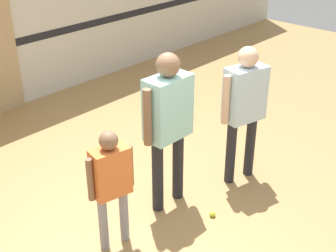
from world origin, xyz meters
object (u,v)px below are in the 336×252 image
object	(u,v)px
person_student_left	(111,178)
tennis_ball_near_instructor	(213,214)
person_student_right	(244,101)
person_instructor	(168,116)
racket_spare_on_floor	(110,168)
tennis_ball_by_spare_racket	(117,166)
tennis_ball_stray_left	(165,134)
racket_second_spare	(106,180)

from	to	relation	value
person_student_left	tennis_ball_near_instructor	world-z (taller)	person_student_left
person_student_right	tennis_ball_near_instructor	distance (m)	1.31
person_instructor	racket_spare_on_floor	bearing A→B (deg)	89.75
person_instructor	tennis_ball_by_spare_racket	bearing A→B (deg)	85.93
person_student_left	tennis_ball_near_instructor	distance (m)	1.32
person_instructor	person_student_left	size ratio (longest dim) A/B	1.39
person_instructor	tennis_ball_by_spare_racket	distance (m)	1.42
tennis_ball_near_instructor	tennis_ball_stray_left	world-z (taller)	same
tennis_ball_near_instructor	tennis_ball_stray_left	size ratio (longest dim) A/B	1.00
person_student_left	racket_second_spare	distance (m)	1.37
person_student_left	person_student_right	world-z (taller)	person_student_right
racket_spare_on_floor	tennis_ball_stray_left	bearing A→B (deg)	-26.70
person_student_right	racket_second_spare	bearing A→B (deg)	-30.18
racket_spare_on_floor	racket_second_spare	world-z (taller)	same
person_instructor	racket_second_spare	xyz separation A→B (m)	(-0.19, 0.84, -1.08)
racket_second_spare	tennis_ball_near_instructor	world-z (taller)	tennis_ball_near_instructor
racket_spare_on_floor	person_instructor	bearing A→B (deg)	-121.45
racket_spare_on_floor	tennis_ball_stray_left	xyz separation A→B (m)	(1.09, 0.07, 0.02)
person_student_right	racket_second_spare	xyz separation A→B (m)	(-1.15, 1.13, -1.01)
racket_second_spare	tennis_ball_stray_left	distance (m)	1.33
racket_second_spare	tennis_ball_by_spare_racket	distance (m)	0.30
person_student_right	racket_spare_on_floor	size ratio (longest dim) A/B	3.30
person_instructor	tennis_ball_near_instructor	bearing A→B (deg)	-74.69
person_instructor	person_student_right	size ratio (longest dim) A/B	1.06
person_instructor	tennis_ball_near_instructor	distance (m)	1.19
person_student_left	racket_second_spare	xyz separation A→B (m)	(0.66, 0.92, -0.77)
racket_second_spare	tennis_ball_by_spare_racket	size ratio (longest dim) A/B	7.58
person_student_left	person_instructor	bearing A→B (deg)	16.94
person_instructor	tennis_ball_by_spare_racket	size ratio (longest dim) A/B	26.62
racket_second_spare	tennis_ball_near_instructor	xyz separation A→B (m)	(0.33, -1.37, 0.02)
person_student_left	racket_spare_on_floor	world-z (taller)	person_student_left
racket_spare_on_floor	tennis_ball_near_instructor	size ratio (longest dim) A/B	7.61
person_instructor	tennis_ball_near_instructor	xyz separation A→B (m)	(0.13, -0.53, -1.05)
person_instructor	person_student_left	world-z (taller)	person_instructor
person_student_right	tennis_ball_stray_left	xyz separation A→B (m)	(0.16, 1.37, -0.99)
tennis_ball_near_instructor	racket_second_spare	bearing A→B (deg)	103.50
person_student_left	person_student_right	bearing A→B (deg)	5.18
tennis_ball_by_spare_racket	tennis_ball_stray_left	distance (m)	1.04
person_instructor	tennis_ball_stray_left	size ratio (longest dim) A/B	26.62
person_student_right	tennis_ball_near_instructor	world-z (taller)	person_student_right
tennis_ball_stray_left	racket_spare_on_floor	bearing A→B (deg)	-176.56
tennis_ball_near_instructor	tennis_ball_by_spare_racket	size ratio (longest dim) A/B	1.00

